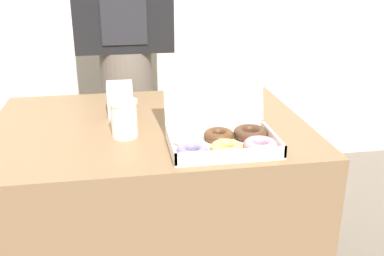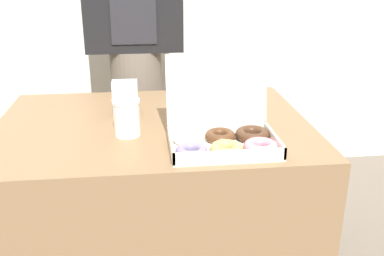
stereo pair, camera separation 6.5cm
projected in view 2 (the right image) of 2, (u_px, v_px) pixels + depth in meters
table at (156, 209)px, 1.74m from camera, size 1.11×0.81×0.72m
donut_box at (224, 135)px, 1.40m from camera, size 0.36×0.29×0.27m
coffee_cup at (127, 117)px, 1.47m from camera, size 0.09×0.09×0.12m
napkin_holder at (125, 98)px, 1.67m from camera, size 0.09×0.06×0.13m
person_customer at (135, 40)px, 2.13m from camera, size 0.45×0.25×1.65m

